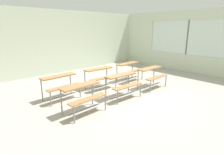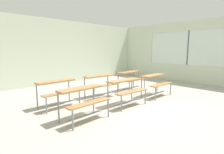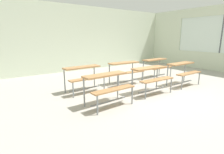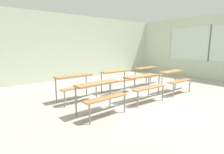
% 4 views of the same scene
% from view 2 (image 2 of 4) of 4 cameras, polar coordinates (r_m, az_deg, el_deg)
% --- Properties ---
extents(ground, '(10.00, 9.00, 0.05)m').
position_cam_2_polar(ground, '(5.29, 5.47, -9.12)').
color(ground, '#ADA89E').
extents(wall_back, '(10.00, 0.12, 3.00)m').
position_cam_2_polar(wall_back, '(8.68, -17.54, 7.75)').
color(wall_back, beige).
rests_on(wall_back, ground).
extents(wall_right, '(0.12, 9.00, 3.00)m').
position_cam_2_polar(wall_right, '(9.35, 27.06, 6.93)').
color(wall_right, beige).
rests_on(wall_right, ground).
extents(desk_bench_r0c0, '(1.13, 0.64, 0.74)m').
position_cam_2_polar(desk_bench_r0c0, '(4.06, -9.30, -6.11)').
color(desk_bench_r0c0, '#A87547').
rests_on(desk_bench_r0c0, ground).
extents(desk_bench_r0c1, '(1.12, 0.63, 0.74)m').
position_cam_2_polar(desk_bench_r0c1, '(5.07, 4.78, -3.01)').
color(desk_bench_r0c1, '#A87547').
rests_on(desk_bench_r0c1, ground).
extents(desk_bench_r0c2, '(1.11, 0.61, 0.74)m').
position_cam_2_polar(desk_bench_r0c2, '(6.25, 14.19, -1.00)').
color(desk_bench_r0c2, '#A87547').
rests_on(desk_bench_r0c2, ground).
extents(desk_bench_r1c0, '(1.12, 0.63, 0.74)m').
position_cam_2_polar(desk_bench_r1c0, '(5.13, -17.21, -3.23)').
color(desk_bench_r1c0, '#A87547').
rests_on(desk_bench_r1c0, ground).
extents(desk_bench_r1c1, '(1.13, 0.64, 0.74)m').
position_cam_2_polar(desk_bench_r1c1, '(5.95, -3.60, -1.23)').
color(desk_bench_r1c1, '#A87547').
rests_on(desk_bench_r1c1, ground).
extents(desk_bench_r1c2, '(1.13, 0.64, 0.74)m').
position_cam_2_polar(desk_bench_r1c2, '(7.01, 6.30, 0.26)').
color(desk_bench_r1c2, '#A87547').
rests_on(desk_bench_r1c2, ground).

